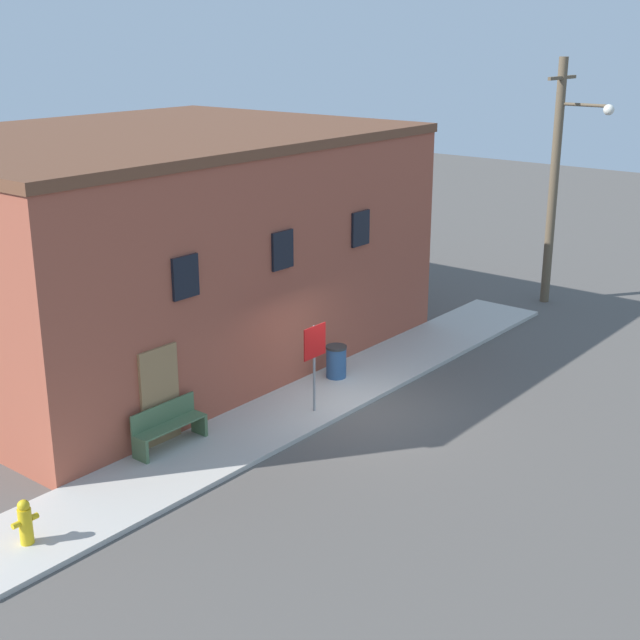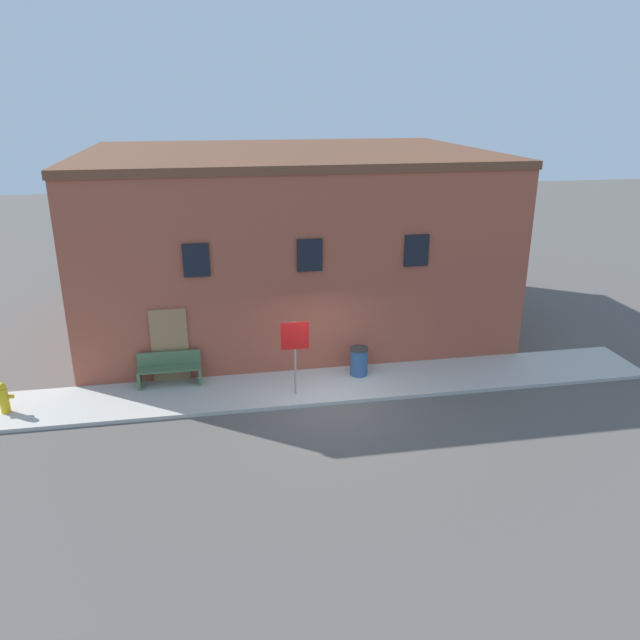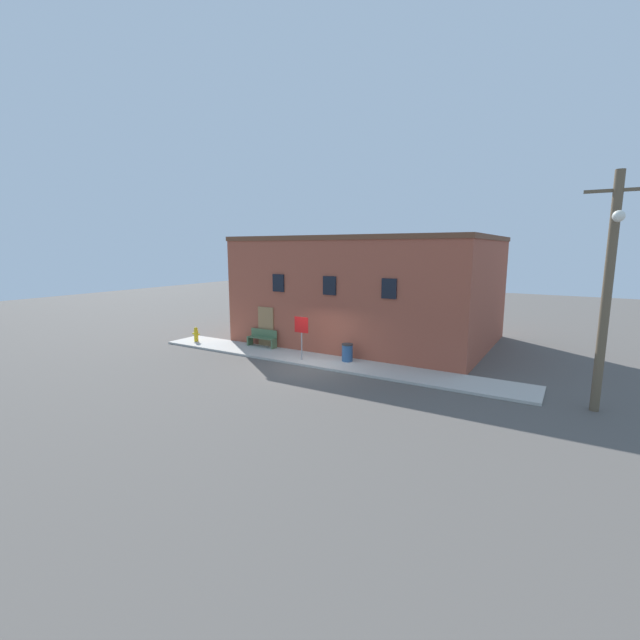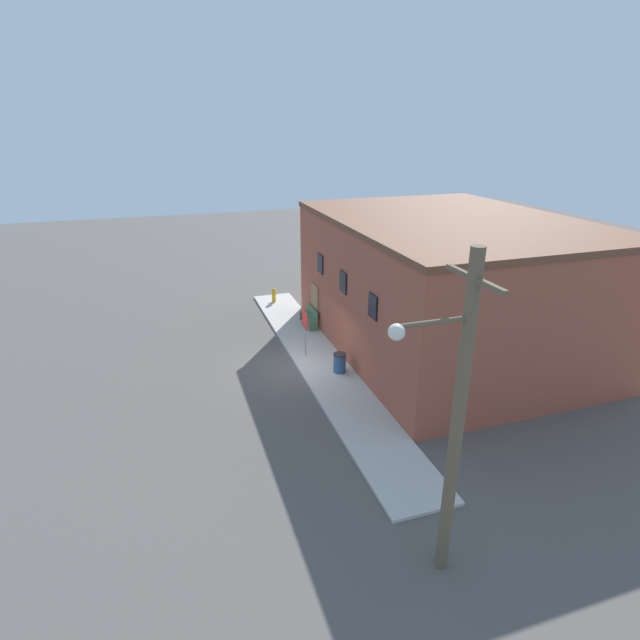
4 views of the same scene
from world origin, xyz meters
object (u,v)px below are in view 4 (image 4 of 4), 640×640
Objects in this scene: trash_bin at (340,363)px; utility_pole at (454,417)px; stop_sign at (305,325)px; bench at (310,316)px; fire_hydrant at (274,295)px.

utility_pole is at bearing -6.53° from trash_bin.
utility_pole is (11.64, -0.21, 2.52)m from stop_sign.
stop_sign is at bearing 178.94° from utility_pole.
utility_pole is at bearing -5.47° from bench.
bench is 0.22× the size of utility_pole.
stop_sign is 0.27× the size of utility_pole.
fire_hydrant is 19.31m from utility_pole.
fire_hydrant is 7.41m from stop_sign.
utility_pole is (9.70, -1.11, 3.55)m from trash_bin.
utility_pole reaches higher than stop_sign.
fire_hydrant is at bearing 177.69° from stop_sign.
bench is 5.27m from trash_bin.
stop_sign reaches higher than trash_bin.
stop_sign is at bearing -2.31° from fire_hydrant.
trash_bin is at bearing -3.51° from bench.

